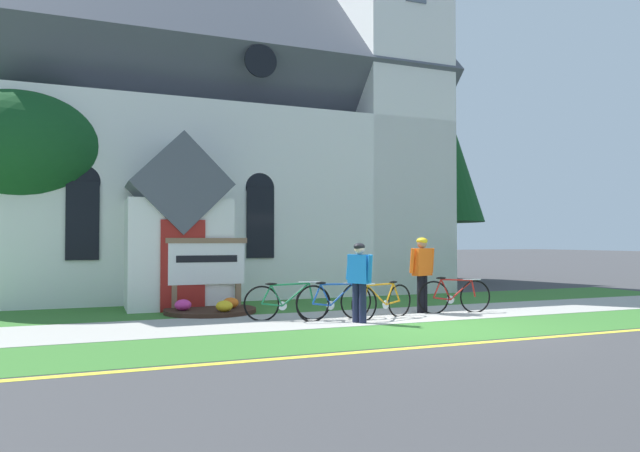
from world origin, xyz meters
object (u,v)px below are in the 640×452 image
(bicycle_silver, at_px, (454,296))
(bicycle_yellow, at_px, (383,301))
(cyclist_in_green_jersey, at_px, (422,269))
(yard_deciduous_tree, at_px, (24,152))
(church_sign, at_px, (207,263))
(bicycle_black, at_px, (287,302))
(cyclist_in_orange_jersey, at_px, (359,277))
(bicycle_green, at_px, (334,301))
(roadside_conifer, at_px, (433,143))

(bicycle_silver, xyz_separation_m, bicycle_yellow, (-1.92, -0.21, -0.02))
(cyclist_in_green_jersey, relative_size, yard_deciduous_tree, 0.30)
(church_sign, height_order, bicycle_black, church_sign)
(bicycle_silver, bearing_deg, church_sign, 153.65)
(cyclist_in_orange_jersey, height_order, cyclist_in_green_jersey, cyclist_in_green_jersey)
(bicycle_green, xyz_separation_m, cyclist_in_green_jersey, (2.27, 0.30, 0.61))
(cyclist_in_green_jersey, bearing_deg, bicycle_black, 179.67)
(cyclist_in_orange_jersey, bearing_deg, bicycle_green, 115.48)
(bicycle_black, xyz_separation_m, cyclist_in_orange_jersey, (1.19, -0.91, 0.53))
(church_sign, bearing_deg, bicycle_black, -60.99)
(bicycle_yellow, xyz_separation_m, cyclist_in_orange_jersey, (-0.73, -0.41, 0.54))
(church_sign, relative_size, bicycle_black, 1.08)
(bicycle_green, distance_m, roadside_conifer, 13.28)
(cyclist_in_green_jersey, bearing_deg, roadside_conifer, 55.59)
(cyclist_in_green_jersey, bearing_deg, bicycle_silver, -23.08)
(cyclist_in_orange_jersey, bearing_deg, yard_deciduous_tree, 136.00)
(church_sign, distance_m, cyclist_in_orange_jersey, 3.95)
(church_sign, bearing_deg, bicycle_green, -49.88)
(bicycle_green, xyz_separation_m, yard_deciduous_tree, (-6.25, 5.72, 3.52))
(yard_deciduous_tree, bearing_deg, roadside_conifer, 12.86)
(bicycle_black, height_order, bicycle_green, bicycle_green)
(bicycle_silver, relative_size, cyclist_in_orange_jersey, 1.11)
(cyclist_in_orange_jersey, bearing_deg, bicycle_black, 142.54)
(church_sign, bearing_deg, bicycle_yellow, -40.81)
(cyclist_in_orange_jersey, height_order, yard_deciduous_tree, yard_deciduous_tree)
(church_sign, bearing_deg, yard_deciduous_tree, 142.27)
(bicycle_yellow, bearing_deg, bicycle_silver, 6.22)
(bicycle_yellow, height_order, cyclist_in_orange_jersey, cyclist_in_orange_jersey)
(roadside_conifer, bearing_deg, bicycle_green, -132.41)
(bicycle_silver, xyz_separation_m, roadside_conifer, (5.32, 9.00, 5.20))
(bicycle_black, relative_size, cyclist_in_orange_jersey, 1.10)
(bicycle_green, relative_size, yard_deciduous_tree, 0.32)
(bicycle_black, bearing_deg, bicycle_green, -19.56)
(bicycle_black, bearing_deg, bicycle_silver, -4.44)
(bicycle_silver, distance_m, yard_deciduous_tree, 11.36)
(bicycle_black, height_order, roadside_conifer, roadside_conifer)
(cyclist_in_green_jersey, bearing_deg, bicycle_yellow, -158.81)
(bicycle_green, bearing_deg, yard_deciduous_tree, 137.55)
(church_sign, xyz_separation_m, cyclist_in_green_jersey, (4.40, -2.23, -0.10))
(cyclist_in_orange_jersey, xyz_separation_m, cyclist_in_green_jersey, (1.99, 0.89, 0.08))
(roadside_conifer, height_order, yard_deciduous_tree, roadside_conifer)
(church_sign, xyz_separation_m, yard_deciduous_tree, (-4.12, 3.18, 2.82))
(bicycle_silver, bearing_deg, cyclist_in_green_jersey, 156.92)
(cyclist_in_orange_jersey, bearing_deg, church_sign, 127.73)
(church_sign, distance_m, yard_deciduous_tree, 5.92)
(roadside_conifer, bearing_deg, bicycle_yellow, -128.15)
(bicycle_yellow, xyz_separation_m, yard_deciduous_tree, (-7.26, 5.90, 3.54))
(cyclist_in_green_jersey, bearing_deg, cyclist_in_orange_jersey, -155.82)
(bicycle_silver, distance_m, bicycle_green, 2.93)
(roadside_conifer, bearing_deg, cyclist_in_orange_jersey, -129.63)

